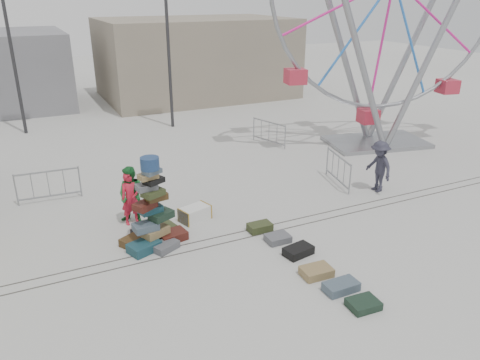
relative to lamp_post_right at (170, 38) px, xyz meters
name	(u,v)px	position (x,y,z in m)	size (l,w,h in m)	color
ground	(217,257)	(-3.09, -13.00, -4.48)	(90.00, 90.00, 0.00)	#9E9E99
track_line_near	(209,247)	(-3.09, -12.40, -4.48)	(40.00, 0.04, 0.01)	#47443F
track_line_far	(204,240)	(-3.09, -12.00, -4.48)	(40.00, 0.04, 0.01)	#47443F
building_right	(196,58)	(3.91, 7.00, -1.98)	(12.00, 8.00, 5.00)	gray
lamp_post_right	(170,38)	(0.00, 0.00, 0.00)	(1.41, 0.25, 8.00)	#2D2D30
lamp_post_left	(12,40)	(-7.00, 2.00, 0.00)	(1.41, 0.25, 8.00)	#2D2D30
suitcase_tower	(153,220)	(-4.38, -11.52, -3.77)	(1.91, 1.66, 2.55)	#1A4450
ferris_wheel	(392,2)	(7.47, -6.98, 1.68)	(10.59, 3.50, 12.51)	gray
steamer_trunk	(195,214)	(-2.85, -10.68, -4.27)	(0.93, 0.54, 0.43)	silver
row_case_0	(260,227)	(-1.38, -12.17, -4.37)	(0.70, 0.44, 0.23)	#364020
row_case_1	(278,238)	(-1.22, -12.96, -4.38)	(0.67, 0.51, 0.20)	slate
row_case_2	(298,251)	(-1.08, -13.82, -4.36)	(0.78, 0.48, 0.23)	black
row_case_3	(316,272)	(-1.21, -14.86, -4.37)	(0.76, 0.54, 0.22)	olive
row_case_4	(341,287)	(-1.05, -15.65, -4.37)	(0.83, 0.46, 0.23)	#4A5C6A
row_case_5	(363,304)	(-0.99, -16.39, -4.39)	(0.68, 0.53, 0.18)	#1A3022
barricade_dummy_c	(49,186)	(-6.75, -7.23, -3.93)	(2.00, 0.10, 1.10)	gray
barricade_wheel_front	(338,170)	(2.90, -10.18, -3.93)	(2.00, 0.10, 1.10)	gray
barricade_wheel_back	(269,133)	(2.95, -4.88, -3.93)	(2.00, 0.10, 1.10)	gray
pedestrian_red	(131,198)	(-4.64, -10.06, -3.65)	(0.60, 0.40, 1.66)	red
pedestrian_green	(132,195)	(-4.58, -10.02, -3.59)	(0.87, 0.68, 1.79)	#1A6A2D
pedestrian_grey	(379,166)	(3.76, -11.31, -3.57)	(1.18, 0.68, 1.83)	#292937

